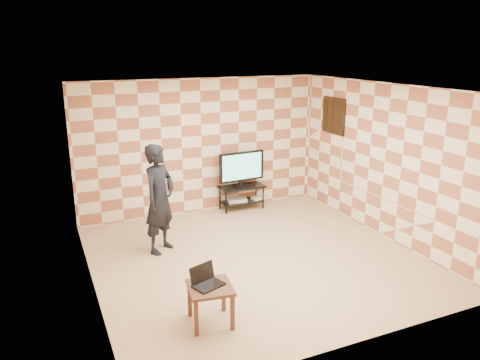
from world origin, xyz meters
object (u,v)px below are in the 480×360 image
(side_table, at_px, (210,293))
(person, at_px, (160,199))
(tv_stand, at_px, (242,192))
(tv, at_px, (242,167))

(side_table, bearing_deg, person, 90.02)
(tv_stand, height_order, tv, tv)
(tv_stand, distance_m, person, 2.52)
(tv, distance_m, person, 2.46)
(person, bearing_deg, tv_stand, -7.40)
(side_table, xyz_separation_m, person, (-0.00, 2.33, 0.49))
(tv_stand, distance_m, side_table, 4.21)
(tv_stand, relative_size, side_table, 1.61)
(tv, xyz_separation_m, person, (-2.06, -1.34, 0.00))
(tv, height_order, side_table, tv)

